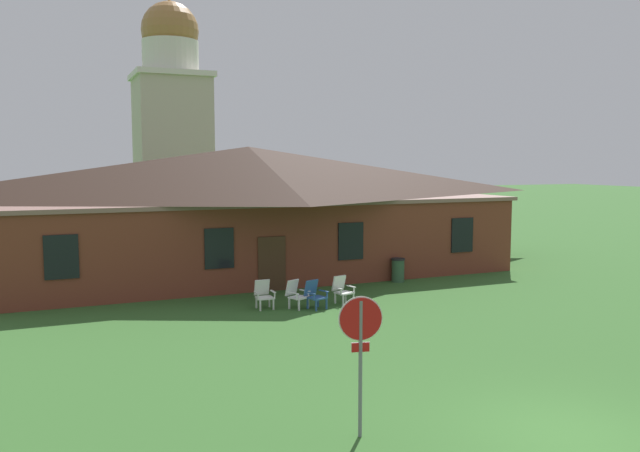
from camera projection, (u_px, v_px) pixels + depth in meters
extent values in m
plane|color=#336028|center=(570.00, 437.00, 11.50)|extent=(200.00, 200.00, 0.00)
cube|color=brown|center=(249.00, 235.00, 29.15)|extent=(21.57, 10.00, 3.20)
cube|color=#835E55|center=(249.00, 198.00, 28.98)|extent=(22.00, 10.20, 0.16)
pyramid|color=black|center=(249.00, 172.00, 28.86)|extent=(22.43, 10.40, 2.25)
cube|color=black|center=(61.00, 257.00, 21.35)|extent=(1.10, 0.06, 1.50)
cube|color=black|center=(219.00, 248.00, 23.48)|extent=(1.10, 0.06, 1.50)
cube|color=black|center=(351.00, 241.00, 25.61)|extent=(1.10, 0.06, 1.50)
cube|color=black|center=(462.00, 235.00, 27.74)|extent=(1.10, 0.06, 1.50)
cube|color=#422819|center=(272.00, 264.00, 24.36)|extent=(1.10, 0.06, 2.10)
cube|color=#BCB29E|center=(173.00, 156.00, 44.43)|extent=(4.80, 4.80, 10.61)
cube|color=silver|center=(171.00, 76.00, 43.88)|extent=(5.18, 5.18, 0.36)
cylinder|color=silver|center=(171.00, 57.00, 43.75)|extent=(3.80, 3.80, 2.20)
sphere|color=#9E6B38|center=(170.00, 31.00, 43.57)|extent=(3.88, 3.88, 3.88)
cylinder|color=slate|center=(360.00, 369.00, 11.39)|extent=(0.07, 0.07, 2.49)
cylinder|color=white|center=(361.00, 319.00, 11.31)|extent=(0.79, 0.20, 0.81)
cylinder|color=#B71414|center=(361.00, 319.00, 11.29)|extent=(0.74, 0.20, 0.76)
cube|color=#B71414|center=(361.00, 347.00, 11.35)|extent=(0.32, 0.10, 0.16)
cube|color=white|center=(360.00, 347.00, 11.36)|extent=(0.33, 0.10, 0.18)
cube|color=silver|center=(273.00, 305.00, 21.33)|extent=(0.05, 0.05, 0.36)
cube|color=silver|center=(260.00, 306.00, 21.15)|extent=(0.05, 0.05, 0.36)
cube|color=silver|center=(269.00, 302.00, 21.73)|extent=(0.05, 0.05, 0.36)
cube|color=silver|center=(256.00, 303.00, 21.56)|extent=(0.05, 0.05, 0.36)
cube|color=silver|center=(265.00, 298.00, 21.42)|extent=(0.55, 0.53, 0.05)
cube|color=silver|center=(262.00, 287.00, 21.68)|extent=(0.52, 0.20, 0.54)
cube|color=silver|center=(273.00, 291.00, 21.49)|extent=(0.07, 0.47, 0.03)
cube|color=silver|center=(275.00, 296.00, 21.36)|extent=(0.04, 0.04, 0.22)
cube|color=silver|center=(257.00, 293.00, 21.27)|extent=(0.07, 0.47, 0.03)
cube|color=silver|center=(258.00, 297.00, 21.13)|extent=(0.04, 0.04, 0.22)
cube|color=white|center=(308.00, 303.00, 21.53)|extent=(0.07, 0.07, 0.36)
cube|color=white|center=(299.00, 305.00, 21.19)|extent=(0.07, 0.07, 0.36)
cube|color=white|center=(299.00, 301.00, 21.82)|extent=(0.07, 0.07, 0.36)
cube|color=white|center=(289.00, 304.00, 21.47)|extent=(0.07, 0.07, 0.36)
cube|color=white|center=(299.00, 297.00, 21.48)|extent=(0.71, 0.70, 0.05)
cube|color=white|center=(292.00, 287.00, 21.66)|extent=(0.54, 0.40, 0.54)
cube|color=white|center=(305.00, 290.00, 21.67)|extent=(0.26, 0.45, 0.03)
cube|color=white|center=(309.00, 294.00, 21.58)|extent=(0.05, 0.05, 0.22)
cube|color=white|center=(293.00, 293.00, 21.23)|extent=(0.26, 0.45, 0.03)
cube|color=white|center=(297.00, 297.00, 21.14)|extent=(0.05, 0.05, 0.22)
cube|color=#2D5693|center=(326.00, 304.00, 21.43)|extent=(0.06, 0.06, 0.36)
cube|color=#2D5693|center=(316.00, 306.00, 21.13)|extent=(0.06, 0.06, 0.36)
cube|color=#2D5693|center=(318.00, 302.00, 21.76)|extent=(0.06, 0.06, 0.36)
cube|color=#2D5693|center=(308.00, 304.00, 21.46)|extent=(0.06, 0.06, 0.36)
cube|color=#2D5693|center=(317.00, 298.00, 21.43)|extent=(0.67, 0.66, 0.05)
cube|color=#2D5693|center=(311.00, 288.00, 21.63)|extent=(0.55, 0.34, 0.54)
cube|color=#2D5693|center=(324.00, 291.00, 21.58)|extent=(0.20, 0.46, 0.03)
cube|color=#2D5693|center=(327.00, 295.00, 21.47)|extent=(0.05, 0.05, 0.22)
cube|color=#2D5693|center=(311.00, 293.00, 21.20)|extent=(0.20, 0.46, 0.03)
cube|color=#2D5693|center=(314.00, 297.00, 21.09)|extent=(0.05, 0.05, 0.22)
cube|color=silver|center=(353.00, 299.00, 22.21)|extent=(0.06, 0.06, 0.36)
cube|color=silver|center=(343.00, 301.00, 21.94)|extent=(0.06, 0.06, 0.36)
cube|color=silver|center=(345.00, 297.00, 22.57)|extent=(0.06, 0.06, 0.36)
cube|color=silver|center=(335.00, 298.00, 22.29)|extent=(0.06, 0.06, 0.36)
cube|color=silver|center=(344.00, 293.00, 22.23)|extent=(0.64, 0.63, 0.05)
cube|color=silver|center=(339.00, 283.00, 22.45)|extent=(0.54, 0.30, 0.54)
cube|color=silver|center=(351.00, 286.00, 22.37)|extent=(0.17, 0.47, 0.03)
cube|color=silver|center=(354.00, 290.00, 22.25)|extent=(0.05, 0.05, 0.22)
cube|color=silver|center=(338.00, 288.00, 22.03)|extent=(0.17, 0.47, 0.03)
cube|color=silver|center=(341.00, 292.00, 21.91)|extent=(0.05, 0.05, 0.22)
cylinder|color=#335638|center=(398.00, 271.00, 26.30)|extent=(0.52, 0.52, 0.90)
cylinder|color=black|center=(398.00, 259.00, 26.25)|extent=(0.56, 0.56, 0.08)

